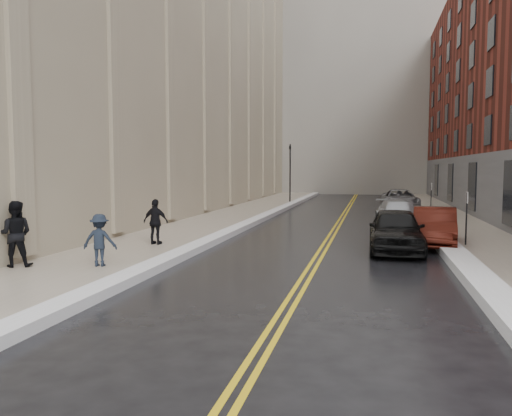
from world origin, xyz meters
The scene contains 19 objects.
ground centered at (0.00, 0.00, 0.00)m, with size 160.00×160.00×0.00m, color black.
sidewalk_left centered at (-4.50, 16.00, 0.07)m, with size 4.00×64.00×0.15m, color gray.
sidewalk_right centered at (9.00, 16.00, 0.07)m, with size 3.00×64.00×0.15m, color gray.
lane_stripe_a centered at (2.38, 16.00, 0.00)m, with size 0.12×64.00×0.01m, color gold.
lane_stripe_b centered at (2.62, 16.00, 0.00)m, with size 0.12×64.00×0.01m, color gold.
snow_ridge_left centered at (-2.20, 16.00, 0.13)m, with size 0.70×60.80×0.26m, color white.
snow_ridge_right centered at (7.15, 16.00, 0.15)m, with size 0.85×60.80×0.30m, color white.
tower_far_right centered at (14.00, 66.00, 22.00)m, with size 22.00×18.00×44.00m, color slate.
tower_far_left centered at (-12.00, 72.00, 30.00)m, with size 22.00×18.00×60.00m, color slate.
traffic_signal centered at (-2.60, 30.00, 3.08)m, with size 0.18×0.15×5.20m.
parking_sign_near centered at (7.90, 8.00, 1.36)m, with size 0.06×0.35×2.23m.
parking_sign_far centered at (7.90, 20.00, 1.36)m, with size 0.06×0.35×2.23m.
car_black centered at (5.20, 6.65, 0.82)m, with size 1.94×4.82×1.64m, color black.
car_maroon centered at (6.80, 8.56, 0.77)m, with size 1.64×4.70×1.55m, color #45140C.
car_silver_near centered at (5.70, 14.62, 0.72)m, with size 2.01×4.95×1.44m, color #ADB1B5.
car_silver_far centered at (6.37, 26.37, 0.77)m, with size 2.55×5.53×1.54m, color gray.
pedestrian_a centered at (-6.20, 0.31, 1.15)m, with size 0.97×0.76×2.00m, color black.
pedestrian_b centered at (-3.76, 0.97, 0.95)m, with size 1.03×0.59×1.60m, color black.
pedestrian_c centered at (-3.93, 5.39, 1.04)m, with size 1.04×0.43×1.78m, color black.
Camera 1 is at (4.30, -12.62, 3.13)m, focal length 35.00 mm.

